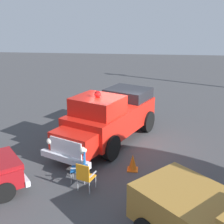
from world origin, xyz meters
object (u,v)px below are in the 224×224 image
object	(u,v)px
vintage_fire_truck	(109,117)
lawn_chair_by_car	(85,175)
lawn_chair_spare	(81,166)
traffic_cone	(133,163)

from	to	relation	value
vintage_fire_truck	lawn_chair_by_car	bearing A→B (deg)	175.35
vintage_fire_truck	lawn_chair_by_car	size ratio (longest dim) A/B	6.19
lawn_chair_by_car	lawn_chair_spare	distance (m)	0.66
vintage_fire_truck	traffic_cone	bearing A→B (deg)	-155.15
lawn_chair_by_car	lawn_chair_spare	xyz separation A→B (m)	(0.61, 0.24, 0.00)
vintage_fire_truck	lawn_chair_by_car	xyz separation A→B (m)	(-4.10, 0.33, -0.61)
lawn_chair_by_car	lawn_chair_spare	bearing A→B (deg)	21.65
vintage_fire_truck	traffic_cone	xyz separation A→B (m)	(-2.54, -1.18, -0.89)
vintage_fire_truck	traffic_cone	size ratio (longest dim) A/B	9.94
lawn_chair_spare	traffic_cone	size ratio (longest dim) A/B	1.61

